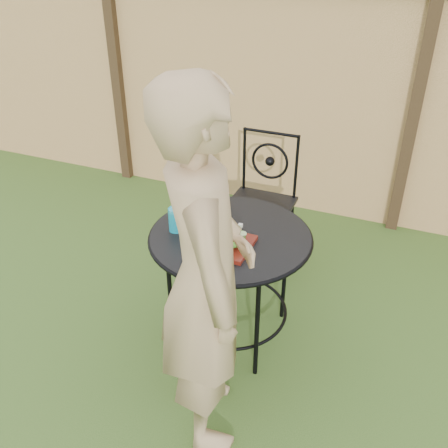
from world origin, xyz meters
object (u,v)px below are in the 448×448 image
patio_chair (262,197)px  patio_table (230,255)px  diner (206,279)px  salad_plate (226,245)px

patio_chair → patio_table: bearing=-83.1°
diner → salad_plate: diner is taller
salad_plate → patio_table: bearing=100.6°
patio_chair → salad_plate: size_ratio=3.52×
patio_table → patio_chair: patio_chair is taller
diner → salad_plate: 0.54m
salad_plate → diner: bearing=-77.5°
patio_chair → diner: size_ratio=0.53×
patio_table → patio_chair: bearing=96.9°
patio_table → salad_plate: (0.02, -0.12, 0.15)m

